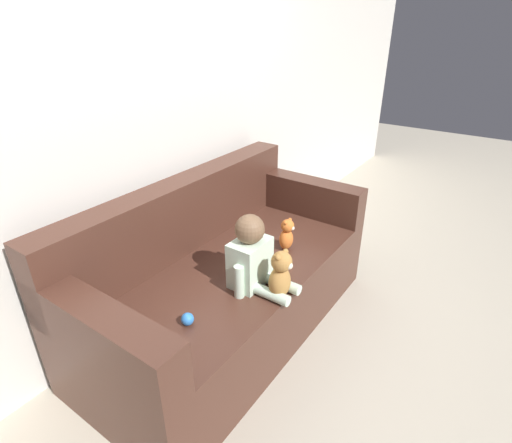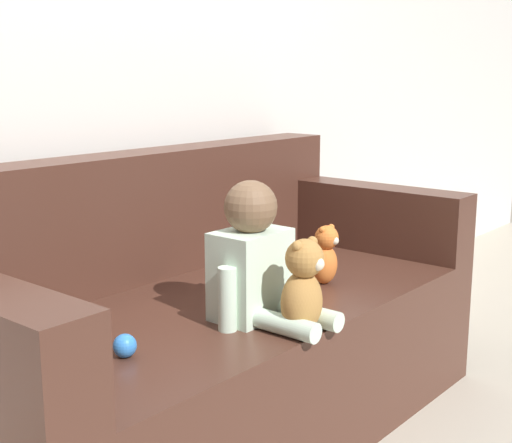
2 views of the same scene
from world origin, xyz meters
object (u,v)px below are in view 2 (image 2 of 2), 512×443
object	(u,v)px
teddy_bear_brown	(303,287)
toy_ball	(125,346)
plush_toy_side	(325,255)
couch	(208,334)
person_baby	(255,263)

from	to	relation	value
teddy_bear_brown	toy_ball	size ratio (longest dim) A/B	4.41
teddy_bear_brown	plush_toy_side	distance (m)	0.49
couch	teddy_bear_brown	size ratio (longest dim) A/B	7.05
plush_toy_side	teddy_bear_brown	bearing A→B (deg)	-153.01
teddy_bear_brown	person_baby	bearing A→B (deg)	86.77
person_baby	plush_toy_side	xyz separation A→B (m)	(0.42, 0.04, -0.07)
couch	teddy_bear_brown	xyz separation A→B (m)	(-0.10, -0.46, 0.28)
teddy_bear_brown	toy_ball	distance (m)	0.50
person_baby	toy_ball	bearing A→B (deg)	171.58
teddy_bear_brown	plush_toy_side	xyz separation A→B (m)	(0.43, 0.22, -0.03)
plush_toy_side	toy_ball	distance (m)	0.86
couch	toy_ball	world-z (taller)	couch
person_baby	teddy_bear_brown	world-z (taller)	person_baby
teddy_bear_brown	toy_ball	world-z (taller)	teddy_bear_brown
couch	toy_ball	size ratio (longest dim) A/B	31.12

